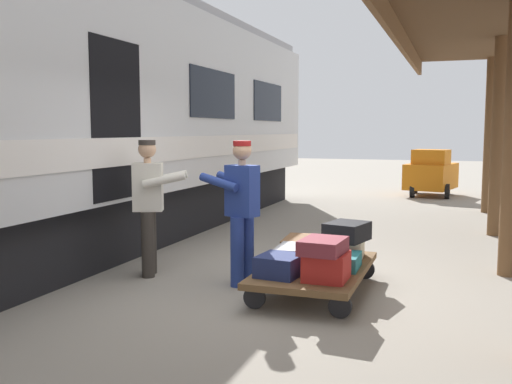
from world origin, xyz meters
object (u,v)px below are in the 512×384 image
at_px(suitcase_navy_fabric, 280,265).
at_px(porter_in_overalls, 241,207).
at_px(suitcase_red_plastic, 327,266).
at_px(suitcase_teal_softside, 337,261).
at_px(luggage_cart, 315,270).
at_px(porter_by_door, 150,203).
at_px(suitcase_burgundy_valise, 323,246).
at_px(suitcase_black_hardshell, 347,232).
at_px(suitcase_brown_leather, 306,246).
at_px(suitcase_gray_aluminum, 294,255).
at_px(baggage_tug, 431,174).
at_px(suitcase_cream_canvas, 346,249).
at_px(train_car, 21,112).

xyz_separation_m(suitcase_navy_fabric, porter_in_overalls, (0.66, -0.58, 0.51)).
bearing_deg(suitcase_red_plastic, suitcase_teal_softside, -90.00).
bearing_deg(suitcase_navy_fabric, luggage_cart, -114.65).
bearing_deg(porter_by_door, luggage_cart, 178.19).
relative_size(suitcase_burgundy_valise, suitcase_black_hardshell, 1.02).
bearing_deg(suitcase_brown_leather, porter_by_door, 14.12).
relative_size(suitcase_teal_softside, suitcase_burgundy_valise, 0.98).
height_order(suitcase_brown_leather, suitcase_gray_aluminum, same).
xyz_separation_m(suitcase_navy_fabric, porter_by_door, (1.89, -0.61, 0.51)).
distance_m(suitcase_teal_softside, porter_in_overalls, 1.28).
bearing_deg(baggage_tug, porter_in_overalls, 80.75).
height_order(suitcase_black_hardshell, porter_by_door, porter_by_door).
bearing_deg(porter_by_door, suitcase_red_plastic, 165.66).
bearing_deg(suitcase_gray_aluminum, suitcase_cream_canvas, -132.55).
height_order(luggage_cart, suitcase_red_plastic, suitcase_red_plastic).
height_order(suitcase_red_plastic, porter_by_door, porter_by_door).
bearing_deg(suitcase_black_hardshell, suitcase_teal_softside, 88.67).
bearing_deg(suitcase_brown_leather, suitcase_teal_softside, 132.55).
bearing_deg(suitcase_teal_softside, baggage_tug, -92.90).
height_order(luggage_cart, suitcase_gray_aluminum, suitcase_gray_aluminum).
relative_size(luggage_cart, porter_in_overalls, 1.16).
distance_m(luggage_cart, baggage_tug, 10.42).
bearing_deg(baggage_tug, suitcase_brown_leather, 84.06).
bearing_deg(suitcase_burgundy_valise, train_car, -8.68).
distance_m(suitcase_cream_canvas, baggage_tug, 9.86).
distance_m(luggage_cart, suitcase_navy_fabric, 0.62).
bearing_deg(suitcase_teal_softside, suitcase_burgundy_valise, 87.04).
relative_size(suitcase_navy_fabric, suitcase_burgundy_valise, 0.88).
bearing_deg(suitcase_brown_leather, suitcase_burgundy_valise, 112.64).
bearing_deg(train_car, suitcase_gray_aluminum, 178.85).
bearing_deg(suitcase_brown_leather, suitcase_navy_fabric, 90.00).
distance_m(suitcase_cream_canvas, porter_by_door, 2.49).
distance_m(luggage_cart, suitcase_gray_aluminum, 0.29).
relative_size(train_car, suitcase_black_hardshell, 33.77).
relative_size(suitcase_red_plastic, porter_in_overalls, 0.27).
bearing_deg(train_car, suitcase_burgundy_valise, 171.32).
distance_m(suitcase_cream_canvas, porter_in_overalls, 1.36).
bearing_deg(suitcase_red_plastic, baggage_tug, -92.76).
bearing_deg(luggage_cart, porter_by_door, -1.81).
distance_m(suitcase_black_hardshell, baggage_tug, 9.89).
xyz_separation_m(suitcase_teal_softside, suitcase_burgundy_valise, (0.03, 0.58, 0.28)).
xyz_separation_m(suitcase_cream_canvas, suitcase_red_plastic, (0.00, 1.08, 0.03)).
bearing_deg(suitcase_gray_aluminum, suitcase_navy_fabric, 90.00).
bearing_deg(porter_by_door, suitcase_cream_canvas, -168.74).
relative_size(suitcase_gray_aluminum, porter_in_overalls, 0.31).
bearing_deg(suitcase_brown_leather, suitcase_black_hardshell, 176.27).
bearing_deg(luggage_cart, suitcase_cream_canvas, -114.65).
xyz_separation_m(suitcase_navy_fabric, suitcase_black_hardshell, (-0.51, -1.05, 0.21)).
relative_size(suitcase_red_plastic, baggage_tug, 0.24).
relative_size(luggage_cart, suitcase_teal_softside, 3.87).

